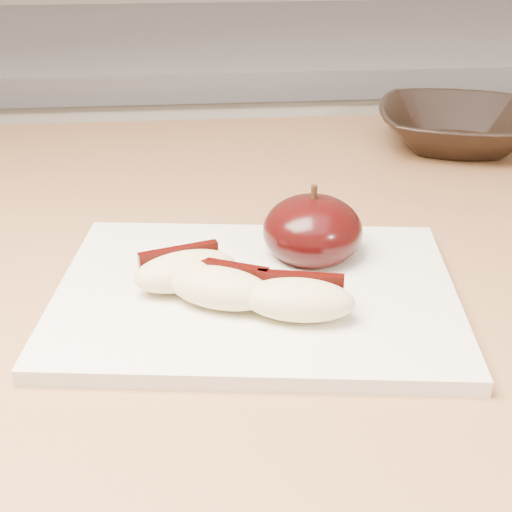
{
  "coord_description": "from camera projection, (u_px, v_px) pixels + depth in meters",
  "views": [
    {
      "loc": [
        0.02,
        -0.05,
        1.17
      ],
      "look_at": [
        0.05,
        0.38,
        0.94
      ],
      "focal_mm": 50.0,
      "sensor_mm": 36.0,
      "label": 1
    }
  ],
  "objects": [
    {
      "name": "back_cabinet",
      "position": [
        192.0,
        272.0,
        1.42
      ],
      "size": [
        2.4,
        0.62,
        0.94
      ],
      "color": "silver",
      "rests_on": "ground"
    },
    {
      "name": "apple_wedge_a",
      "position": [
        184.0,
        270.0,
        0.5
      ],
      "size": [
        0.08,
        0.06,
        0.03
      ],
      "rotation": [
        0.0,
        0.0,
        0.29
      ],
      "color": "beige",
      "rests_on": "cutting_board"
    },
    {
      "name": "apple_wedge_c",
      "position": [
        299.0,
        299.0,
        0.46
      ],
      "size": [
        0.08,
        0.05,
        0.03
      ],
      "rotation": [
        0.0,
        0.0,
        -0.21
      ],
      "color": "beige",
      "rests_on": "cutting_board"
    },
    {
      "name": "cutting_board",
      "position": [
        256.0,
        294.0,
        0.5
      ],
      "size": [
        0.3,
        0.24,
        0.01
      ],
      "primitive_type": "cube",
      "rotation": [
        0.0,
        0.0,
        -0.13
      ],
      "color": "white",
      "rests_on": "island_counter"
    },
    {
      "name": "apple_half",
      "position": [
        312.0,
        231.0,
        0.54
      ],
      "size": [
        0.08,
        0.08,
        0.06
      ],
      "rotation": [
        0.0,
        0.0,
        -0.04
      ],
      "color": "black",
      "rests_on": "cutting_board"
    },
    {
      "name": "apple_wedge_b",
      "position": [
        221.0,
        287.0,
        0.48
      ],
      "size": [
        0.08,
        0.06,
        0.03
      ],
      "rotation": [
        0.0,
        0.0,
        -0.42
      ],
      "color": "beige",
      "rests_on": "cutting_board"
    },
    {
      "name": "bowl",
      "position": [
        458.0,
        127.0,
        0.79
      ],
      "size": [
        0.21,
        0.21,
        0.04
      ],
      "primitive_type": "imported",
      "rotation": [
        0.0,
        0.0,
        -0.25
      ],
      "color": "black",
      "rests_on": "island_counter"
    }
  ]
}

